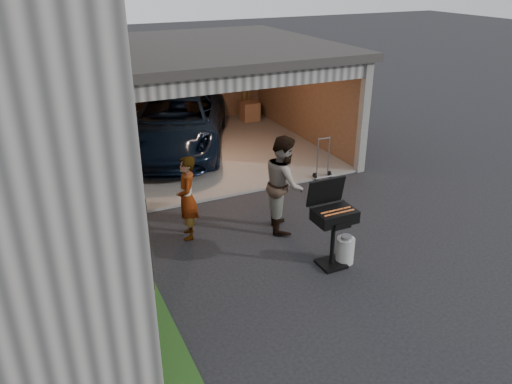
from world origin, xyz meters
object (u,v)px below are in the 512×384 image
woman (187,198)px  bbq_grill (333,218)px  plywood_panel (126,254)px  minivan (176,125)px  hand_truck (323,172)px  man (284,183)px  propane_tank (345,250)px

woman → bbq_grill: 2.72m
woman → plywood_panel: (-1.35, -0.96, -0.31)m
minivan → plywood_panel: 6.22m
woman → hand_truck: 4.03m
woman → plywood_panel: 1.69m
woman → man: (1.79, -0.42, 0.13)m
woman → propane_tank: size_ratio=3.45×
propane_tank → hand_truck: bearing=63.7°
minivan → propane_tank: 6.79m
man → plywood_panel: (-3.14, -0.54, -0.44)m
woman → hand_truck: (3.78, 1.27, -0.60)m
woman → man: size_ratio=0.86×
propane_tank → hand_truck: hand_truck is taller
man → plywood_panel: man is taller
plywood_panel → hand_truck: hand_truck is taller
man → hand_truck: bearing=-29.4°
woman → man: 1.84m
man → plywood_panel: 3.22m
woman → plywood_panel: size_ratio=1.59×
minivan → woman: (-1.22, -4.70, 0.06)m
plywood_panel → hand_truck: 5.60m
propane_tank → woman: bearing=137.0°
minivan → bbq_grill: bbq_grill is taller
minivan → plywood_panel: (-2.57, -5.66, -0.25)m
woman → propane_tank: woman is taller
bbq_grill → hand_truck: bbq_grill is taller
bbq_grill → propane_tank: (0.27, -0.05, -0.66)m
minivan → man: (0.57, -5.12, 0.19)m
minivan → man: 5.16m
bbq_grill → plywood_panel: 3.41m
minivan → hand_truck: (2.56, -3.43, -0.54)m
hand_truck → woman: bearing=-156.2°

